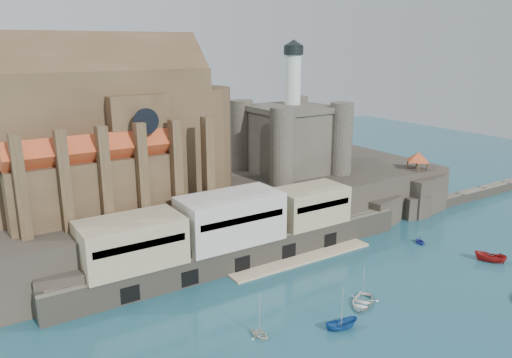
{
  "coord_description": "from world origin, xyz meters",
  "views": [
    {
      "loc": [
        -51.25,
        -48.29,
        38.31
      ],
      "look_at": [
        0.92,
        32.0,
        12.34
      ],
      "focal_mm": 35.0,
      "sensor_mm": 36.0,
      "label": 1
    }
  ],
  "objects": [
    {
      "name": "promontory",
      "position": [
        -0.19,
        39.37,
        4.92
      ],
      "size": [
        100.0,
        36.0,
        10.0
      ],
      "color": "black",
      "rests_on": "ground"
    },
    {
      "name": "church",
      "position": [
        -24.13,
        41.85,
        22.13
      ],
      "size": [
        47.0,
        25.93,
        30.51
      ],
      "color": "#4A3622",
      "rests_on": "promontory"
    },
    {
      "name": "boat_2",
      "position": [
        -7.86,
        -3.23,
        0.0
      ],
      "size": [
        2.23,
        2.2,
        4.77
      ],
      "primitive_type": "imported",
      "rotation": [
        0.0,
        0.0,
        1.32
      ],
      "color": "navy",
      "rests_on": "ground"
    },
    {
      "name": "boat_7",
      "position": [
        26.33,
        11.33,
        0.0
      ],
      "size": [
        3.12,
        2.52,
        3.13
      ],
      "primitive_type": "imported",
      "rotation": [
        0.0,
        0.0,
        5.91
      ],
      "color": "#242A98",
      "rests_on": "ground"
    },
    {
      "name": "boat_6",
      "position": [
        -0.55,
        0.09,
        0.0
      ],
      "size": [
        3.7,
        4.56,
        6.46
      ],
      "primitive_type": "imported",
      "rotation": [
        0.0,
        0.0,
        5.31
      ],
      "color": "silver",
      "rests_on": "ground"
    },
    {
      "name": "ground",
      "position": [
        0.0,
        0.0,
        0.0
      ],
      "size": [
        300.0,
        300.0,
        0.0
      ],
      "primitive_type": "plane",
      "color": "#1A4856",
      "rests_on": "ground"
    },
    {
      "name": "boat_4",
      "position": [
        -18.45,
        1.31,
        0.0
      ],
      "size": [
        3.19,
        2.35,
        3.32
      ],
      "primitive_type": "imported",
      "rotation": [
        0.0,
        0.0,
        3.37
      ],
      "color": "beige",
      "rests_on": "ground"
    },
    {
      "name": "rock_outcrop",
      "position": [
        42.0,
        25.84,
        4.02
      ],
      "size": [
        14.5,
        10.5,
        8.7
      ],
      "color": "black",
      "rests_on": "ground"
    },
    {
      "name": "breakwater",
      "position": [
        66.0,
        24.0,
        0.0
      ],
      "size": [
        40.0,
        3.0,
        2.4
      ],
      "primitive_type": "cube",
      "color": "#665F51",
      "rests_on": "ground"
    },
    {
      "name": "boat_5",
      "position": [
        30.0,
        -1.39,
        0.0
      ],
      "size": [
        2.88,
        2.89,
        5.46
      ],
      "primitive_type": "imported",
      "rotation": [
        0.0,
        0.0,
        3.73
      ],
      "color": "maroon",
      "rests_on": "ground"
    },
    {
      "name": "castle_keep",
      "position": [
        16.08,
        41.08,
        18.31
      ],
      "size": [
        21.2,
        21.2,
        29.3
      ],
      "color": "#413C33",
      "rests_on": "promontory"
    },
    {
      "name": "quay",
      "position": [
        -10.19,
        23.07,
        6.07
      ],
      "size": [
        70.0,
        12.0,
        13.05
      ],
      "color": "#665F51",
      "rests_on": "ground"
    },
    {
      "name": "pavilion",
      "position": [
        42.0,
        26.0,
        12.73
      ],
      "size": [
        6.4,
        6.4,
        5.4
      ],
      "color": "#4A3622",
      "rests_on": "rock_outcrop"
    }
  ]
}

